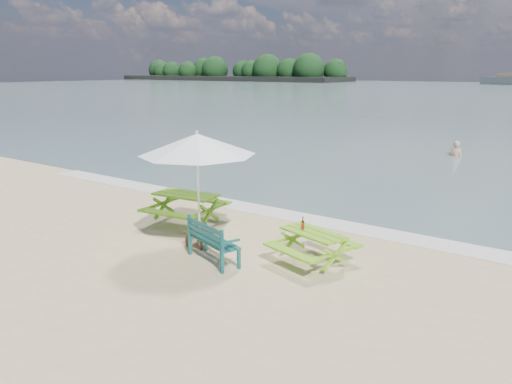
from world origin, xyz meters
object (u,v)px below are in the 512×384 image
Objects in this scene: patio_umbrella at (197,144)px; beer_bottle at (303,225)px; side_table at (200,238)px; park_bench at (214,249)px; swimmer at (455,159)px; picnic_table_right at (313,248)px; picnic_table_left at (186,209)px.

beer_bottle is (2.38, 0.62, -1.60)m from patio_umbrella.
beer_bottle reaches higher than side_table.
swimmer is (0.71, 16.91, -0.45)m from park_bench.
patio_umbrella reaches higher than swimmer.
patio_umbrella is 16.61m from swimmer.
side_table is at bearing 147.66° from park_bench.
beer_bottle reaches higher than park_bench.
picnic_table_right is 3.49× the size of side_table.
patio_umbrella reaches higher than picnic_table_left.
park_bench is (-1.76, -1.16, -0.06)m from picnic_table_right.
picnic_table_right is 2.73m from side_table.
side_table is (1.44, -1.08, -0.21)m from picnic_table_left.
patio_umbrella is (-2.66, -0.59, 2.05)m from picnic_table_right.
side_table is 16.42m from swimmer.
park_bench is at bearing -32.34° from patio_umbrella.
park_bench reaches higher than swimmer.
park_bench is (2.35, -1.66, -0.12)m from picnic_table_left.
beer_bottle is 15.76m from swimmer.
swimmer is (1.62, 16.34, -2.55)m from patio_umbrella.
picnic_table_right is 1.28× the size of park_bench.
picnic_table_left reaches higher than swimmer.
beer_bottle is (2.38, 0.62, 0.59)m from side_table.
patio_umbrella reaches higher than picnic_table_right.
picnic_table_left is at bearing -101.33° from swimmer.
patio_umbrella is 2.94m from beer_bottle.
patio_umbrella reaches higher than side_table.
beer_bottle is at bearing 173.58° from picnic_table_right.
picnic_table_left is 1.39× the size of park_bench.
side_table is 2.19m from patio_umbrella.
patio_umbrella is at bearing -165.35° from beer_bottle.
patio_umbrella is at bearing -167.48° from picnic_table_right.
swimmer is at bearing 78.67° from picnic_table_left.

